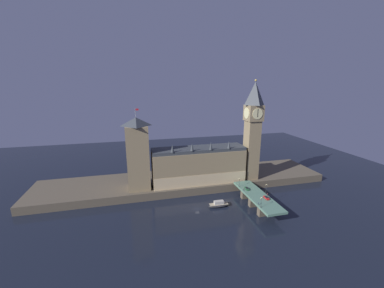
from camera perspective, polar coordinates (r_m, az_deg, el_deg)
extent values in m
plane|color=black|center=(154.78, 1.29, -15.47)|extent=(400.00, 400.00, 0.00)
cube|color=brown|center=(187.48, -1.86, -8.95)|extent=(220.00, 42.00, 5.64)
cube|color=#8E7A56|center=(175.08, 1.59, -5.43)|extent=(68.01, 17.40, 24.16)
cube|color=#D5B989|center=(170.02, 2.37, -8.86)|extent=(68.01, 0.20, 8.70)
cube|color=#383D42|center=(171.04, 1.62, -1.24)|extent=(68.01, 16.01, 2.40)
cone|color=#383D42|center=(158.85, -4.76, -1.07)|extent=(2.40, 2.40, 5.32)
cone|color=#383D42|center=(161.45, 0.01, -0.77)|extent=(2.40, 2.40, 5.32)
cone|color=#383D42|center=(165.14, 4.59, -0.47)|extent=(2.40, 2.40, 5.32)
cone|color=#383D42|center=(169.84, 8.95, -0.18)|extent=(2.40, 2.40, 5.32)
cube|color=#8E7A56|center=(183.98, 14.17, -1.46)|extent=(9.53, 9.53, 45.16)
cube|color=#8E7A56|center=(178.58, 14.72, 7.31)|extent=(11.24, 11.24, 11.40)
cylinder|color=beige|center=(173.59, 15.63, 7.06)|extent=(7.85, 0.25, 7.85)
cylinder|color=beige|center=(183.62, 13.87, 7.54)|extent=(7.85, 0.25, 7.85)
cylinder|color=beige|center=(181.39, 16.33, 7.30)|extent=(0.25, 7.85, 7.85)
cylinder|color=beige|center=(175.92, 13.06, 7.30)|extent=(0.25, 7.85, 7.85)
cube|color=black|center=(173.37, 15.67, 7.24)|extent=(0.36, 0.10, 5.89)
pyramid|color=#383D42|center=(177.53, 15.01, 11.77)|extent=(11.24, 11.24, 16.45)
sphere|color=gold|center=(177.42, 15.21, 14.67)|extent=(1.60, 1.60, 1.60)
cube|color=#8E7A56|center=(165.78, -12.94, -3.25)|extent=(14.70, 14.70, 44.47)
pyramid|color=#383D42|center=(160.16, -13.44, 5.32)|extent=(15.00, 15.00, 5.59)
cylinder|color=#99999E|center=(159.39, -13.56, 7.38)|extent=(0.24, 0.24, 6.00)
cube|color=red|center=(159.18, -13.21, 8.15)|extent=(2.00, 0.08, 1.20)
cube|color=slate|center=(161.08, 15.54, -12.05)|extent=(12.72, 46.00, 1.40)
cube|color=brown|center=(154.13, 17.59, -15.05)|extent=(10.82, 3.20, 6.09)
cube|color=brown|center=(162.74, 15.45, -13.23)|extent=(10.82, 3.20, 6.09)
cube|color=brown|center=(171.70, 13.56, -11.58)|extent=(10.82, 3.20, 6.09)
cube|color=#235633|center=(166.57, 13.16, -10.49)|extent=(1.73, 4.70, 0.80)
cube|color=black|center=(166.31, 13.17, -10.29)|extent=(1.42, 2.11, 0.45)
cylinder|color=black|center=(167.49, 12.67, -10.41)|extent=(0.22, 0.64, 0.64)
cylinder|color=black|center=(168.19, 13.18, -10.33)|extent=(0.22, 0.64, 0.64)
cylinder|color=black|center=(165.15, 13.12, -10.81)|extent=(0.22, 0.64, 0.64)
cylinder|color=black|center=(165.86, 13.64, -10.73)|extent=(0.22, 0.64, 0.64)
cube|color=red|center=(157.26, 17.57, -12.35)|extent=(1.87, 4.55, 0.87)
cube|color=black|center=(156.97, 17.59, -12.13)|extent=(1.53, 2.05, 0.45)
cylinder|color=black|center=(156.76, 18.12, -12.60)|extent=(0.22, 0.64, 0.64)
cylinder|color=black|center=(155.89, 17.55, -12.71)|extent=(0.22, 0.64, 0.64)
cylinder|color=black|center=(158.88, 17.58, -12.18)|extent=(0.22, 0.64, 0.64)
cylinder|color=black|center=(158.02, 17.01, -12.28)|extent=(0.22, 0.64, 0.64)
cylinder|color=black|center=(149.17, 15.85, -13.82)|extent=(0.28, 0.28, 0.85)
cylinder|color=navy|center=(148.80, 15.87, -13.55)|extent=(0.38, 0.38, 0.71)
sphere|color=tan|center=(148.59, 15.88, -13.39)|extent=(0.23, 0.23, 0.23)
cylinder|color=black|center=(161.47, 17.76, -11.72)|extent=(0.28, 0.28, 0.77)
cylinder|color=maroon|center=(161.17, 17.78, -11.50)|extent=(0.38, 0.38, 0.64)
sphere|color=tan|center=(160.99, 17.79, -11.36)|extent=(0.21, 0.21, 0.21)
cylinder|color=black|center=(164.62, 12.43, -10.83)|extent=(0.28, 0.28, 0.76)
cylinder|color=black|center=(164.33, 12.45, -10.61)|extent=(0.38, 0.38, 0.63)
sphere|color=tan|center=(164.15, 12.46, -10.48)|extent=(0.21, 0.21, 0.21)
cylinder|color=#2D3333|center=(146.66, 16.33, -14.45)|extent=(0.56, 0.56, 0.50)
cylinder|color=#2D3333|center=(145.34, 16.41, -13.46)|extent=(0.18, 0.18, 5.18)
sphere|color=#F9E5A3|center=(143.93, 16.50, -12.36)|extent=(0.60, 0.60, 0.60)
sphere|color=#F9E5A3|center=(143.88, 16.33, -12.51)|extent=(0.44, 0.44, 0.44)
sphere|color=#F9E5A3|center=(144.30, 16.65, -12.45)|extent=(0.44, 0.44, 0.44)
cylinder|color=#2D3333|center=(163.53, 17.44, -11.41)|extent=(0.56, 0.56, 0.50)
cylinder|color=#2D3333|center=(162.25, 17.52, -10.43)|extent=(0.18, 0.18, 5.62)
sphere|color=#F9E5A3|center=(160.91, 17.61, -9.34)|extent=(0.60, 0.60, 0.60)
sphere|color=#F9E5A3|center=(160.82, 17.46, -9.48)|extent=(0.44, 0.44, 0.44)
sphere|color=#F9E5A3|center=(161.27, 17.74, -9.43)|extent=(0.44, 0.44, 0.44)
cylinder|color=#2D3333|center=(169.82, 11.33, -10.01)|extent=(0.56, 0.56, 0.50)
cylinder|color=#2D3333|center=(168.74, 11.37, -9.17)|extent=(0.18, 0.18, 4.90)
sphere|color=#F9E5A3|center=(167.58, 11.43, -8.23)|extent=(0.60, 0.60, 0.60)
sphere|color=#F9E5A3|center=(167.53, 11.28, -8.36)|extent=(0.44, 0.44, 0.44)
sphere|color=#F9E5A3|center=(167.90, 11.56, -8.32)|extent=(0.44, 0.44, 0.44)
ellipsoid|color=#28282D|center=(157.72, 6.51, -14.54)|extent=(13.81, 4.79, 2.03)
cube|color=tan|center=(157.28, 6.52, -14.24)|extent=(12.15, 3.85, 0.24)
cube|color=#B7B2A8|center=(156.74, 6.53, -13.88)|extent=(6.23, 2.92, 2.03)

